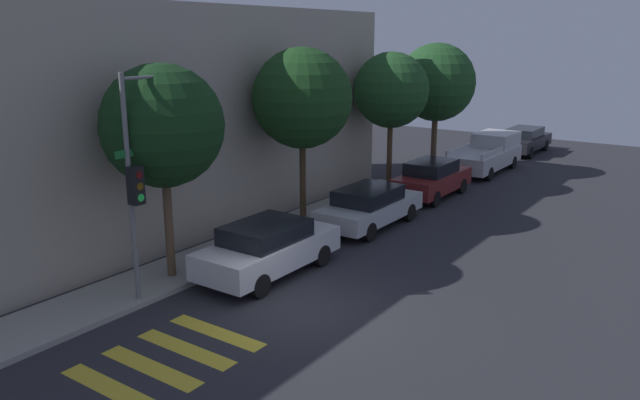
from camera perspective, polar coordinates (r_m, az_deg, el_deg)
ground_plane at (r=15.36m, az=-1.94°, el=-10.00°), size 60.00×60.00×0.00m
sidewalk at (r=17.99m, az=-12.79°, el=-6.33°), size 26.00×2.01×0.14m
building_row at (r=20.52m, az=-21.77°, el=6.08°), size 26.00×6.00×7.41m
crosswalk at (r=13.63m, az=-13.67°, el=-13.86°), size 3.26×2.60×0.00m
traffic_light_pole at (r=15.45m, az=-15.65°, el=3.67°), size 2.46×0.56×5.65m
sedan_near_corner at (r=17.28m, az=-4.79°, el=-4.34°), size 4.42×1.89×1.51m
sedan_middle at (r=21.59m, az=4.53°, el=-0.55°), size 4.53×1.86×1.41m
sedan_far_end at (r=25.90m, az=10.19°, el=1.97°), size 4.26×1.75×1.53m
pickup_truck at (r=31.62m, az=15.07°, el=4.15°), size 5.33×1.94×1.76m
sedan_tail_of_row at (r=37.10m, az=18.20°, el=5.25°), size 4.66×1.76×1.45m
tree_near_corner at (r=16.52m, az=-14.21°, el=6.56°), size 3.18×3.18×5.80m
tree_midblock at (r=20.88m, az=-1.64°, el=9.26°), size 3.34×3.34×6.11m
tree_far_end at (r=26.04m, az=6.54°, el=9.93°), size 3.10×3.10×5.84m
tree_behind_truck at (r=29.92m, az=10.61°, el=10.51°), size 3.60×3.60×6.15m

